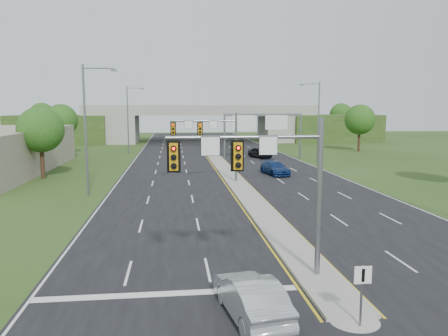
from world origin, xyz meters
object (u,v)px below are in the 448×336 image
Objects in this scene: keep_right_sign at (362,286)px; overpass at (201,126)px; signal_mast_near at (268,172)px; car_silver at (251,297)px; car_far_b at (275,168)px; signal_mast_far at (213,136)px; sign_gantry at (262,124)px; car_far_c at (260,153)px.

overpass is (0.00, 84.53, 2.04)m from keep_right_sign.
signal_mast_near is 5.27m from car_silver.
car_far_b is (7.39, 29.89, -3.97)m from signal_mast_near.
signal_mast_far is 9.71m from car_far_b.
car_far_c is (0.06, 1.68, -4.44)m from sign_gantry.
car_far_b is at bearing -95.87° from sign_gantry.
car_far_c is at bearing 88.05° from sign_gantry.
sign_gantry is (6.68, 49.45, 3.72)m from keep_right_sign.
keep_right_sign is 0.43× the size of car_far_b.
signal_mast_far is at bearing -114.11° from sign_gantry.
signal_mast_near is 3.18× the size of keep_right_sign.
car_silver is at bearing 161.16° from keep_right_sign.
signal_mast_near is 1.53× the size of car_silver.
keep_right_sign is (2.26, -4.45, -3.21)m from signal_mast_near.
car_silver is 0.90× the size of car_far_b.
sign_gantry reaches higher than car_silver.
car_silver is at bearing -92.43° from overpass.
keep_right_sign is 34.73m from car_far_b.
overpass is at bearing 79.11° from car_far_c.
signal_mast_near is 25.00m from signal_mast_far.
overpass reaches higher than signal_mast_far.
keep_right_sign is 84.55m from overpass.
car_far_b is (8.66, 33.14, -0.02)m from car_silver.
car_far_c is at bearing 67.44° from signal_mast_far.
signal_mast_near reaches higher than car_silver.
car_silver reaches higher than car_far_b.
overpass is (2.26, 80.07, -1.17)m from signal_mast_near.
sign_gantry is 4.75m from car_far_c.
signal_mast_near reaches higher than car_far_b.
car_far_c is at bearing 74.21° from car_far_b.
keep_right_sign is at bearing -85.61° from signal_mast_far.
signal_mast_near is at bearing -90.00° from signal_mast_far.
sign_gantry reaches higher than keep_right_sign.
sign_gantry is at bearing -79.21° from overpass.
car_silver is at bearing -101.96° from sign_gantry.
car_far_b is 16.86m from car_far_c.
overpass is (2.26, 55.07, -1.17)m from signal_mast_far.
signal_mast_near is at bearing -123.22° from car_far_c.
car_silver is at bearing -92.58° from signal_mast_far.
car_far_c is (9.00, 21.68, -3.92)m from signal_mast_far.
overpass is 17.50× the size of car_silver.
overpass reaches higher than signal_mast_near.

